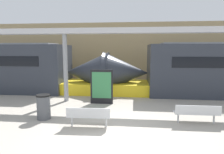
{
  "coord_description": "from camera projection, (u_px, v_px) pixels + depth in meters",
  "views": [
    {
      "loc": [
        0.63,
        -6.62,
        2.77
      ],
      "look_at": [
        -0.45,
        3.37,
        1.4
      ],
      "focal_mm": 32.0,
      "sensor_mm": 36.0,
      "label": 1
    }
  ],
  "objects": [
    {
      "name": "canopy_beam",
      "position": [
        64.0,
        31.0,
        10.41
      ],
      "size": [
        28.0,
        0.6,
        0.28
      ],
      "primitive_type": "cube",
      "color": "#B7B7BC",
      "rests_on": "support_column_near"
    },
    {
      "name": "ground_plane",
      "position": [
        115.0,
        130.0,
        6.97
      ],
      "size": [
        60.0,
        60.0,
        0.0
      ],
      "primitive_type": "plane",
      "color": "#A8A093"
    },
    {
      "name": "poster_board",
      "position": [
        102.0,
        87.0,
        10.24
      ],
      "size": [
        1.16,
        0.07,
        1.77
      ],
      "color": "black",
      "rests_on": "ground_plane"
    },
    {
      "name": "trash_bin",
      "position": [
        44.0,
        107.0,
        8.0
      ],
      "size": [
        0.55,
        0.55,
        1.0
      ],
      "color": "#4C4F54",
      "rests_on": "ground_plane"
    },
    {
      "name": "bench_near",
      "position": [
        89.0,
        115.0,
        7.14
      ],
      "size": [
        1.58,
        0.5,
        0.75
      ],
      "rotation": [
        0.0,
        0.0,
        0.04
      ],
      "color": "silver",
      "rests_on": "ground_plane"
    },
    {
      "name": "bench_far",
      "position": [
        197.0,
        112.0,
        7.45
      ],
      "size": [
        1.65,
        0.47,
        0.75
      ],
      "rotation": [
        0.0,
        0.0,
        0.02
      ],
      "color": "silver",
      "rests_on": "ground_plane"
    },
    {
      "name": "station_wall",
      "position": [
        126.0,
        53.0,
        16.57
      ],
      "size": [
        56.0,
        0.2,
        5.0
      ],
      "primitive_type": "cube",
      "color": "tan",
      "rests_on": "ground_plane"
    },
    {
      "name": "support_column_near",
      "position": [
        65.0,
        68.0,
        10.67
      ],
      "size": [
        0.24,
        0.24,
        3.59
      ],
      "primitive_type": "cylinder",
      "color": "gray",
      "rests_on": "ground_plane"
    }
  ]
}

